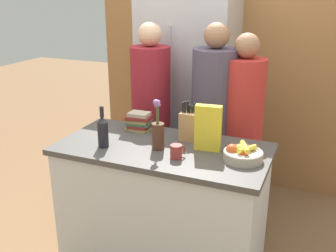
# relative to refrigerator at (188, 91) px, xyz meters

# --- Properties ---
(kitchen_island) EXTENTS (1.47, 0.74, 0.93)m
(kitchen_island) POSITION_rel_refrigerator_xyz_m (0.26, -1.21, -0.54)
(kitchen_island) COLOR silver
(kitchen_island) RESTS_ON ground_plane
(back_wall_wood) EXTENTS (2.67, 0.12, 2.60)m
(back_wall_wood) POSITION_rel_refrigerator_xyz_m (0.26, 0.36, 0.29)
(back_wall_wood) COLOR #9E6B3D
(back_wall_wood) RESTS_ON ground_plane
(refrigerator) EXTENTS (0.87, 0.63, 2.01)m
(refrigerator) POSITION_rel_refrigerator_xyz_m (0.00, 0.00, 0.00)
(refrigerator) COLOR #B7B7BC
(refrigerator) RESTS_ON ground_plane
(fruit_bowl) EXTENTS (0.25, 0.25, 0.10)m
(fruit_bowl) POSITION_rel_refrigerator_xyz_m (0.81, -1.22, -0.04)
(fruit_bowl) COLOR tan
(fruit_bowl) RESTS_ON kitchen_island
(knife_block) EXTENTS (0.12, 0.10, 0.29)m
(knife_block) POSITION_rel_refrigerator_xyz_m (0.38, -1.03, 0.03)
(knife_block) COLOR tan
(knife_block) RESTS_ON kitchen_island
(flower_vase) EXTENTS (0.09, 0.09, 0.35)m
(flower_vase) POSITION_rel_refrigerator_xyz_m (0.24, -1.26, 0.04)
(flower_vase) COLOR #4C2D1E
(flower_vase) RESTS_ON kitchen_island
(cereal_box) EXTENTS (0.18, 0.08, 0.31)m
(cereal_box) POSITION_rel_refrigerator_xyz_m (0.56, -1.15, 0.08)
(cereal_box) COLOR yellow
(cereal_box) RESTS_ON kitchen_island
(coffee_mug) EXTENTS (0.08, 0.10, 0.09)m
(coffee_mug) POSITION_rel_refrigerator_xyz_m (0.42, -1.36, -0.03)
(coffee_mug) COLOR #99332D
(coffee_mug) RESTS_ON kitchen_island
(book_stack) EXTENTS (0.20, 0.17, 0.14)m
(book_stack) POSITION_rel_refrigerator_xyz_m (-0.05, -0.97, -0.01)
(book_stack) COLOR #99844C
(book_stack) RESTS_ON kitchen_island
(bottle_oil) EXTENTS (0.07, 0.07, 0.29)m
(bottle_oil) POSITION_rel_refrigerator_xyz_m (-0.12, -1.37, 0.04)
(bottle_oil) COLOR black
(bottle_oil) RESTS_ON kitchen_island
(bottle_vinegar) EXTENTS (0.07, 0.07, 0.22)m
(bottle_vinegar) POSITION_rel_refrigerator_xyz_m (0.50, -0.95, 0.01)
(bottle_vinegar) COLOR #286633
(bottle_vinegar) RESTS_ON kitchen_island
(person_at_sink) EXTENTS (0.34, 0.34, 1.71)m
(person_at_sink) POSITION_rel_refrigerator_xyz_m (-0.14, -0.55, -0.05)
(person_at_sink) COLOR #383842
(person_at_sink) RESTS_ON ground_plane
(person_in_blue) EXTENTS (0.37, 0.37, 1.72)m
(person_in_blue) POSITION_rel_refrigerator_xyz_m (0.42, -0.55, -0.04)
(person_in_blue) COLOR #383842
(person_in_blue) RESTS_ON ground_plane
(person_in_red_tee) EXTENTS (0.33, 0.33, 1.65)m
(person_in_red_tee) POSITION_rel_refrigerator_xyz_m (0.66, -0.54, -0.08)
(person_in_red_tee) COLOR #383842
(person_in_red_tee) RESTS_ON ground_plane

